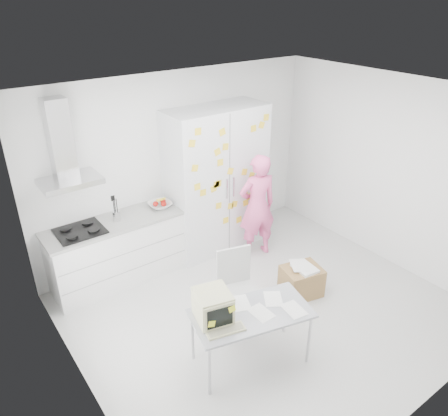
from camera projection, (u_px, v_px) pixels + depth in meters
floor at (264, 310)px, 5.58m from camera, size 4.50×4.00×0.02m
walls at (231, 195)px, 5.48m from camera, size 4.52×4.01×2.70m
ceiling at (275, 97)px, 4.35m from camera, size 4.50×4.00×0.02m
counter_run at (117, 250)px, 5.95m from camera, size 1.84×0.63×1.28m
range_hood at (63, 151)px, 5.14m from camera, size 0.70×0.48×1.01m
tall_cabinet at (216, 180)px, 6.52m from camera, size 1.50×0.68×2.20m
person at (257, 206)px, 6.41m from camera, size 0.66×0.51×1.61m
desk at (228, 310)px, 4.43m from camera, size 1.36×0.90×0.99m
chair at (237, 284)px, 5.14m from camera, size 0.55×0.55×0.99m
cardboard_box at (301, 281)px, 5.78m from camera, size 0.58×0.50×0.44m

